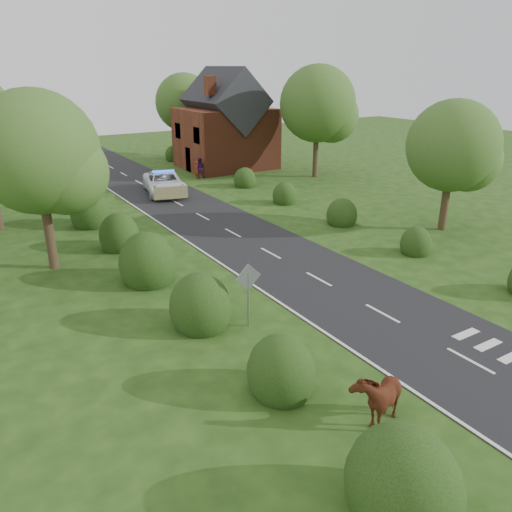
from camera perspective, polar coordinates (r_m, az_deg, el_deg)
ground at (r=20.52m, az=14.24°, el=-6.42°), size 120.00×120.00×0.00m
road at (r=31.85m, az=-5.33°, el=4.07°), size 6.00×70.00×0.02m
road_markings at (r=29.40m, az=-6.27°, el=2.61°), size 4.96×70.00×0.01m
hedgerow_left at (r=26.40m, az=-14.73°, el=1.54°), size 2.75×50.41×3.00m
hedgerow_right at (r=32.18m, az=8.34°, el=5.12°), size 2.10×45.78×2.10m
tree_left_a at (r=24.75m, az=-23.07°, el=10.31°), size 5.74×5.60×8.38m
tree_right_a at (r=31.10m, az=21.98°, el=11.21°), size 5.33×5.20×7.56m
tree_right_b at (r=44.20m, az=7.49°, el=16.53°), size 6.56×6.40×9.40m
tree_right_c at (r=55.24m, az=-7.86°, el=16.75°), size 6.15×6.00×8.58m
road_sign at (r=18.31m, az=-0.88°, el=-3.43°), size 1.06×0.08×2.53m
house at (r=48.49m, az=-3.51°, el=14.49°), size 8.00×7.40×9.17m
cow at (r=14.56m, az=13.68°, el=-15.52°), size 2.22×1.70×1.40m
police_van at (r=39.09m, az=-10.45°, el=8.21°), size 3.98×6.37×1.78m
pedestrian_red at (r=43.95m, az=-6.81°, el=9.73°), size 0.67×0.63×1.54m
pedestrian_purple at (r=44.28m, az=-6.48°, el=9.95°), size 1.03×0.93×1.73m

